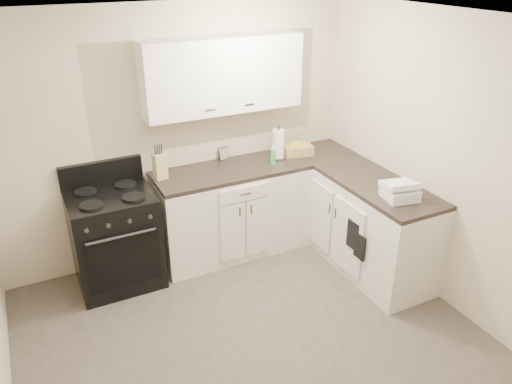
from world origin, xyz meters
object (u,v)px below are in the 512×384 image
knife_block (160,166)px  paper_towel (278,144)px  countertop_grill (400,193)px  stove (116,239)px  wicker_basket (298,150)px

knife_block → paper_towel: size_ratio=0.82×
knife_block → paper_towel: (1.25, -0.04, 0.03)m
countertop_grill → stove: bearing=162.6°
paper_towel → countertop_grill: size_ratio=1.11×
knife_block → paper_towel: 1.25m
stove → knife_block: 0.80m
paper_towel → wicker_basket: 0.26m
paper_towel → countertop_grill: bearing=-69.5°
stove → wicker_basket: (1.99, 0.07, 0.53)m
wicker_basket → countertop_grill: 1.33m
knife_block → wicker_basket: knife_block is taller
stove → paper_towel: 1.87m
knife_block → wicker_basket: (1.48, -0.04, -0.07)m
stove → paper_towel: paper_towel is taller
knife_block → wicker_basket: bearing=-10.0°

